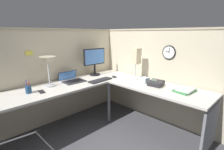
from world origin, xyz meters
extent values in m
plane|color=#47474C|center=(0.00, 0.00, 0.00)|extent=(6.80, 6.80, 0.00)
cube|color=beige|center=(-0.36, 0.87, 0.78)|extent=(2.57, 0.10, 1.55)
cube|color=tan|center=(-0.36, 0.87, 1.56)|extent=(2.57, 0.12, 0.03)
cube|color=beige|center=(0.87, -0.27, 0.78)|extent=(0.10, 2.37, 1.55)
cube|color=tan|center=(0.87, -0.27, 1.56)|extent=(0.12, 2.37, 0.03)
cube|color=beige|center=(-0.38, 0.47, 0.71)|extent=(2.35, 0.66, 0.03)
cube|color=beige|center=(0.47, -0.60, 0.71)|extent=(0.66, 1.49, 0.03)
cylinder|color=slate|center=(0.16, 0.16, 0.35)|extent=(0.05, 0.05, 0.70)
cube|color=slate|center=(0.47, -1.33, 0.35)|extent=(0.58, 0.03, 0.60)
cylinder|color=black|center=(0.26, 0.64, 0.74)|extent=(0.20, 0.20, 0.02)
cylinder|color=black|center=(0.26, 0.64, 0.84)|extent=(0.04, 0.04, 0.20)
cube|color=black|center=(0.26, 0.64, 1.08)|extent=(0.46, 0.05, 0.30)
cube|color=#4C84D8|center=(0.26, 0.62, 1.08)|extent=(0.42, 0.02, 0.26)
cube|color=#38383D|center=(-0.28, 0.51, 0.74)|extent=(0.35, 0.25, 0.02)
cube|color=black|center=(-0.28, 0.51, 0.75)|extent=(0.30, 0.19, 0.00)
cube|color=#38383D|center=(-0.27, 0.74, 0.77)|extent=(0.34, 0.08, 0.22)
cube|color=#4C84D8|center=(-0.27, 0.73, 0.77)|extent=(0.31, 0.06, 0.18)
cube|color=#232326|center=(0.06, 0.26, 0.74)|extent=(0.44, 0.16, 0.02)
ellipsoid|color=#232326|center=(0.38, 0.24, 0.75)|extent=(0.06, 0.10, 0.03)
cylinder|color=#B7BABF|center=(-0.66, 0.59, 0.74)|extent=(0.17, 0.17, 0.02)
cylinder|color=#B7BABF|center=(-0.66, 0.59, 0.93)|extent=(0.02, 0.02, 0.38)
cone|color=#B2A88C|center=(-0.66, 0.59, 1.13)|extent=(0.24, 0.24, 0.09)
cylinder|color=navy|center=(-1.00, 0.49, 0.78)|extent=(0.08, 0.08, 0.10)
cylinder|color=#1E1EB2|center=(-1.01, 0.50, 0.84)|extent=(0.01, 0.02, 0.13)
cylinder|color=#B21E1E|center=(-0.98, 0.48, 0.84)|extent=(0.01, 0.02, 0.13)
cylinder|color=#D8591E|center=(-0.99, 0.50, 0.85)|extent=(0.03, 0.03, 0.01)
cube|color=black|center=(-0.86, 0.41, 0.73)|extent=(0.09, 0.15, 0.01)
cube|color=#232326|center=(0.48, -0.54, 0.77)|extent=(0.21, 0.21, 0.10)
cube|color=#8CA58C|center=(0.47, -0.51, 0.80)|extent=(0.02, 0.09, 0.04)
cube|color=#232326|center=(0.48, -0.62, 0.79)|extent=(0.19, 0.06, 0.04)
cube|color=#3F7F4C|center=(0.52, -0.95, 0.74)|extent=(0.31, 0.25, 0.02)
cube|color=silver|center=(0.53, -0.96, 0.76)|extent=(0.26, 0.19, 0.02)
cylinder|color=#B7BABF|center=(0.57, -0.08, 0.74)|extent=(0.11, 0.11, 0.01)
cylinder|color=#B7BABF|center=(0.57, -0.08, 0.87)|extent=(0.02, 0.02, 0.27)
cube|color=beige|center=(0.57, -0.08, 1.13)|extent=(0.13, 0.13, 0.26)
cube|color=silver|center=(0.49, -0.32, 0.78)|extent=(0.12, 0.12, 0.09)
cylinder|color=black|center=(0.82, -0.54, 1.21)|extent=(0.03, 0.22, 0.22)
cylinder|color=white|center=(0.80, -0.54, 1.21)|extent=(0.00, 0.19, 0.19)
cube|color=black|center=(0.80, -0.52, 1.22)|extent=(0.00, 0.06, 0.01)
cube|color=black|center=(0.80, -0.55, 1.24)|extent=(0.00, 0.01, 0.08)
cube|color=#EAD84C|center=(-0.82, 0.82, 1.22)|extent=(0.10, 0.00, 0.07)
camera|label=1|loc=(-1.72, -1.79, 1.51)|focal=27.12mm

